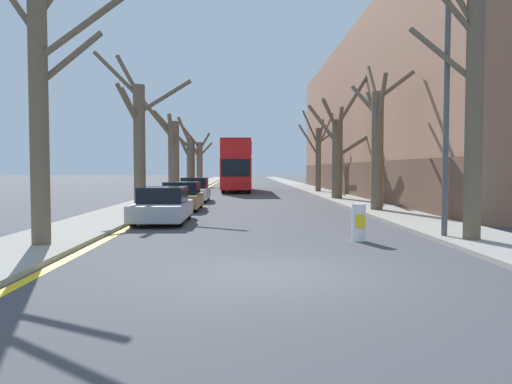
% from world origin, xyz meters
% --- Properties ---
extents(ground_plane, '(300.00, 300.00, 0.00)m').
position_xyz_m(ground_plane, '(0.00, 0.00, 0.00)').
color(ground_plane, '#424247').
extents(sidewalk_left, '(2.59, 120.00, 0.12)m').
position_xyz_m(sidewalk_left, '(-5.94, 50.00, 0.06)').
color(sidewalk_left, gray).
rests_on(sidewalk_left, ground).
extents(sidewalk_right, '(2.59, 120.00, 0.12)m').
position_xyz_m(sidewalk_right, '(5.94, 50.00, 0.06)').
color(sidewalk_right, gray).
rests_on(sidewalk_right, ground).
extents(building_facade_right, '(10.08, 44.85, 12.18)m').
position_xyz_m(building_facade_right, '(12.23, 29.90, 6.08)').
color(building_facade_right, '#93664C').
rests_on(building_facade_right, ground).
extents(kerb_line_stripe, '(0.24, 120.00, 0.01)m').
position_xyz_m(kerb_line_stripe, '(-4.46, 50.00, 0.00)').
color(kerb_line_stripe, yellow).
rests_on(kerb_line_stripe, ground).
extents(street_tree_left_0, '(4.47, 1.65, 8.00)m').
position_xyz_m(street_tree_left_0, '(-5.57, 3.20, 3.63)').
color(street_tree_left_0, brown).
rests_on(street_tree_left_0, ground).
extents(street_tree_left_1, '(5.05, 2.13, 7.89)m').
position_xyz_m(street_tree_left_1, '(-5.73, 15.31, 3.62)').
color(street_tree_left_1, brown).
rests_on(street_tree_left_1, ground).
extents(street_tree_left_2, '(2.61, 2.34, 6.89)m').
position_xyz_m(street_tree_left_2, '(-5.62, 26.16, 3.06)').
color(street_tree_left_2, brown).
rests_on(street_tree_left_2, ground).
extents(street_tree_left_3, '(3.00, 2.30, 6.85)m').
position_xyz_m(street_tree_left_3, '(-5.68, 37.78, 2.79)').
color(street_tree_left_3, brown).
rests_on(street_tree_left_3, ground).
extents(street_tree_left_4, '(3.65, 3.49, 7.21)m').
position_xyz_m(street_tree_left_4, '(-5.75, 48.80, 3.15)').
color(street_tree_left_4, brown).
rests_on(street_tree_left_4, ground).
extents(street_tree_right_0, '(1.71, 1.70, 7.39)m').
position_xyz_m(street_tree_right_0, '(5.43, 3.79, 3.91)').
color(street_tree_right_0, brown).
rests_on(street_tree_right_0, ground).
extents(street_tree_right_1, '(2.35, 3.95, 7.21)m').
position_xyz_m(street_tree_right_1, '(5.58, 13.65, 3.37)').
color(street_tree_right_1, brown).
rests_on(street_tree_right_1, ground).
extents(street_tree_right_2, '(4.93, 3.56, 7.97)m').
position_xyz_m(street_tree_right_2, '(5.50, 22.46, 3.24)').
color(street_tree_right_2, brown).
rests_on(street_tree_right_2, ground).
extents(street_tree_right_3, '(3.68, 2.48, 6.96)m').
position_xyz_m(street_tree_right_3, '(5.71, 32.43, 3.28)').
color(street_tree_right_3, brown).
rests_on(street_tree_right_3, ground).
extents(double_decker_bus, '(2.49, 11.61, 4.42)m').
position_xyz_m(double_decker_bus, '(-1.18, 35.11, 2.50)').
color(double_decker_bus, red).
rests_on(double_decker_bus, ground).
extents(parked_car_0, '(1.83, 4.17, 1.32)m').
position_xyz_m(parked_car_0, '(-3.58, 9.19, 0.63)').
color(parked_car_0, '#9EA3AD').
rests_on(parked_car_0, ground).
extents(parked_car_1, '(1.82, 3.95, 1.36)m').
position_xyz_m(parked_car_1, '(-3.58, 14.88, 0.64)').
color(parked_car_1, olive).
rests_on(parked_car_1, ground).
extents(parked_car_2, '(1.71, 4.19, 1.46)m').
position_xyz_m(parked_car_2, '(-3.58, 21.25, 0.68)').
color(parked_car_2, silver).
rests_on(parked_car_2, ground).
extents(lamp_post, '(1.40, 0.20, 8.66)m').
position_xyz_m(lamp_post, '(4.94, 4.46, 4.80)').
color(lamp_post, '#4C4F54').
rests_on(lamp_post, ground).
extents(traffic_bollard, '(0.37, 0.38, 1.03)m').
position_xyz_m(traffic_bollard, '(2.58, 4.30, 0.51)').
color(traffic_bollard, white).
rests_on(traffic_bollard, ground).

